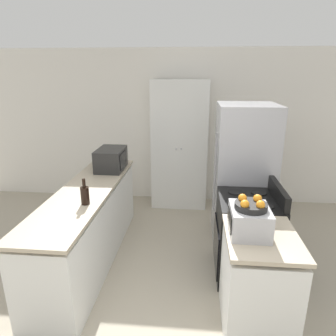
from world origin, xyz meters
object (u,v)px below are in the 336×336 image
Objects in this scene: pantry_cabinet at (180,145)px; stove at (246,236)px; refrigerator at (243,175)px; toaster_oven at (249,221)px; microwave at (111,159)px; wine_bottle at (85,195)px; fruit_bowl at (251,205)px.

stove is at bearing -65.19° from pantry_cabinet.
toaster_oven is (-0.18, -1.52, 0.11)m from refrigerator.
microwave reaches higher than wine_bottle.
pantry_cabinet reaches higher than fruit_bowl.
toaster_oven is (1.62, -1.60, -0.03)m from microwave.
fruit_bowl is at bearing -45.02° from microwave.
refrigerator is at bearing 31.61° from wine_bottle.
wine_bottle is at bearing -87.64° from microwave.
stove is at bearing 79.77° from fruit_bowl.
pantry_cabinet is 2.69m from fruit_bowl.
microwave is at bearing 92.36° from wine_bottle.
pantry_cabinet reaches higher than microwave.
wine_bottle is 1.63m from toaster_oven.
wine_bottle reaches higher than stove.
microwave is at bearing 135.22° from toaster_oven.
wine_bottle is (-1.70, -0.28, 0.55)m from stove.
toaster_oven is at bearing 91.30° from fruit_bowl.
stove is at bearing -93.06° from refrigerator.
fruit_bowl reaches higher than microwave.
refrigerator is at bearing 83.38° from toaster_oven.
microwave is (-0.90, -0.97, 0.01)m from pantry_cabinet.
fruit_bowl is (-0.13, -0.74, 0.72)m from stove.
pantry_cabinet is at bearing 114.81° from stove.
microwave is 1.41× the size of toaster_oven.
microwave is 2.29m from fruit_bowl.
pantry_cabinet reaches higher than wine_bottle.
wine_bottle is at bearing 163.73° from fruit_bowl.
pantry_cabinet is 7.73× the size of wine_bottle.
toaster_oven is (0.72, -2.57, -0.02)m from pantry_cabinet.
refrigerator is 6.99× the size of fruit_bowl.
wine_bottle reaches higher than toaster_oven.
refrigerator reaches higher than microwave.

